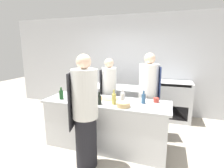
# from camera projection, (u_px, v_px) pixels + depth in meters

# --- Properties ---
(ground_plane) EXTENTS (16.00, 16.00, 0.00)m
(ground_plane) POSITION_uv_depth(u_px,v_px,m) (106.00, 145.00, 3.42)
(ground_plane) COLOR #A89E8E
(wall_back) EXTENTS (8.00, 0.06, 2.80)m
(wall_back) POSITION_uv_depth(u_px,v_px,m) (131.00, 64.00, 5.11)
(wall_back) COLOR silver
(wall_back) RESTS_ON ground_plane
(prep_counter) EXTENTS (2.34, 0.75, 0.91)m
(prep_counter) POSITION_uv_depth(u_px,v_px,m) (106.00, 124.00, 3.32)
(prep_counter) COLOR silver
(prep_counter) RESTS_ON ground_plane
(pass_counter) EXTENTS (1.85, 0.70, 0.91)m
(pass_counter) POSITION_uv_depth(u_px,v_px,m) (114.00, 104.00, 4.51)
(pass_counter) COLOR silver
(pass_counter) RESTS_ON ground_plane
(oven_range) EXTENTS (0.91, 0.62, 1.02)m
(oven_range) POSITION_uv_depth(u_px,v_px,m) (173.00, 101.00, 4.58)
(oven_range) COLOR silver
(oven_range) RESTS_ON ground_plane
(chef_at_prep_near) EXTENTS (0.45, 0.43, 1.79)m
(chef_at_prep_near) POSITION_uv_depth(u_px,v_px,m) (85.00, 113.00, 2.67)
(chef_at_prep_near) COLOR black
(chef_at_prep_near) RESTS_ON ground_plane
(chef_at_stove) EXTENTS (0.44, 0.43, 1.77)m
(chef_at_stove) POSITION_uv_depth(u_px,v_px,m) (148.00, 96.00, 3.63)
(chef_at_stove) COLOR black
(chef_at_stove) RESTS_ON ground_plane
(chef_at_pass_far) EXTENTS (0.35, 0.33, 1.65)m
(chef_at_pass_far) POSITION_uv_depth(u_px,v_px,m) (109.00, 95.00, 3.88)
(chef_at_pass_far) COLOR black
(chef_at_pass_far) RESTS_ON ground_plane
(bottle_olive_oil) EXTENTS (0.09, 0.09, 0.19)m
(bottle_olive_oil) POSITION_uv_depth(u_px,v_px,m) (76.00, 92.00, 3.60)
(bottle_olive_oil) COLOR #5B2319
(bottle_olive_oil) RESTS_ON prep_counter
(bottle_vinegar) EXTENTS (0.07, 0.07, 0.26)m
(bottle_vinegar) POSITION_uv_depth(u_px,v_px,m) (114.00, 99.00, 3.02)
(bottle_vinegar) COLOR #B2A84C
(bottle_vinegar) RESTS_ON prep_counter
(bottle_wine) EXTENTS (0.08, 0.08, 0.22)m
(bottle_wine) POSITION_uv_depth(u_px,v_px,m) (99.00, 100.00, 3.02)
(bottle_wine) COLOR black
(bottle_wine) RESTS_ON prep_counter
(bottle_cooking_oil) EXTENTS (0.08, 0.08, 0.23)m
(bottle_cooking_oil) POSITION_uv_depth(u_px,v_px,m) (61.00, 94.00, 3.32)
(bottle_cooking_oil) COLOR #19471E
(bottle_cooking_oil) RESTS_ON prep_counter
(bottle_sauce) EXTENTS (0.07, 0.07, 0.23)m
(bottle_sauce) POSITION_uv_depth(u_px,v_px,m) (143.00, 98.00, 3.07)
(bottle_sauce) COLOR #2D5175
(bottle_sauce) RESTS_ON prep_counter
(bottle_water) EXTENTS (0.08, 0.08, 0.26)m
(bottle_water) POSITION_uv_depth(u_px,v_px,m) (123.00, 97.00, 3.10)
(bottle_water) COLOR silver
(bottle_water) RESTS_ON prep_counter
(bowl_mixing_large) EXTENTS (0.23, 0.23, 0.08)m
(bowl_mixing_large) POSITION_uv_depth(u_px,v_px,m) (123.00, 105.00, 2.90)
(bowl_mixing_large) COLOR tan
(bowl_mixing_large) RESTS_ON prep_counter
(bowl_prep_small) EXTENTS (0.24, 0.24, 0.07)m
(bowl_prep_small) POSITION_uv_depth(u_px,v_px,m) (84.00, 96.00, 3.40)
(bowl_prep_small) COLOR #B7BABC
(bowl_prep_small) RESTS_ON prep_counter
(bowl_ceramic_blue) EXTENTS (0.17, 0.17, 0.08)m
(bowl_ceramic_blue) POSITION_uv_depth(u_px,v_px,m) (84.00, 100.00, 3.16)
(bowl_ceramic_blue) COLOR #B7BABC
(bowl_ceramic_blue) RESTS_ON prep_counter
(cup) EXTENTS (0.10, 0.10, 0.08)m
(cup) POSITION_uv_depth(u_px,v_px,m) (156.00, 100.00, 3.14)
(cup) COLOR #B2382D
(cup) RESTS_ON prep_counter
(cutting_board) EXTENTS (0.42, 0.22, 0.01)m
(cutting_board) POSITION_uv_depth(u_px,v_px,m) (107.00, 99.00, 3.34)
(cutting_board) COLOR tan
(cutting_board) RESTS_ON prep_counter
(stockpot) EXTENTS (0.24, 0.24, 0.25)m
(stockpot) POSITION_uv_depth(u_px,v_px,m) (90.00, 80.00, 4.65)
(stockpot) COLOR silver
(stockpot) RESTS_ON pass_counter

